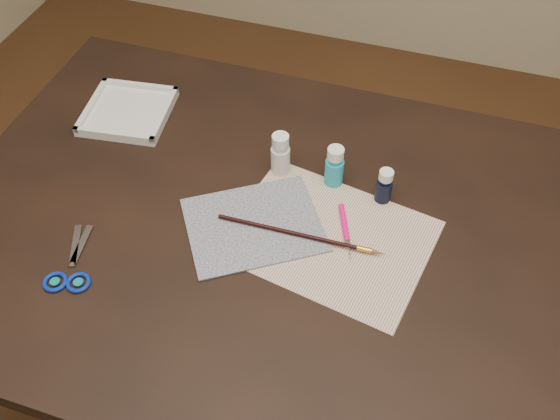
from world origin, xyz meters
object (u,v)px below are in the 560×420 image
(paint_bottle_white, at_px, (280,154))
(paint_bottle_cyan, at_px, (335,166))
(paper, at_px, (329,238))
(canvas, at_px, (254,225))
(paint_bottle_navy, at_px, (384,186))
(palette_tray, at_px, (128,111))
(scissors, at_px, (71,258))

(paint_bottle_white, height_order, paint_bottle_cyan, paint_bottle_white)
(paper, bearing_deg, paint_bottle_white, 134.93)
(canvas, distance_m, paint_bottle_cyan, 0.20)
(canvas, distance_m, paint_bottle_navy, 0.26)
(paint_bottle_white, bearing_deg, palette_tray, 170.69)
(paint_bottle_navy, height_order, scissors, paint_bottle_navy)
(paint_bottle_navy, xyz_separation_m, palette_tray, (-0.59, 0.08, -0.03))
(paper, height_order, canvas, canvas)
(paper, relative_size, scissors, 2.14)
(paint_bottle_navy, bearing_deg, paper, -120.52)
(paint_bottle_white, xyz_separation_m, palette_tray, (-0.37, 0.06, -0.04))
(paper, bearing_deg, scissors, -155.96)
(paint_bottle_white, xyz_separation_m, scissors, (-0.29, -0.33, -0.04))
(paper, height_order, paint_bottle_white, paint_bottle_white)
(paint_bottle_cyan, distance_m, paint_bottle_navy, 0.10)
(paper, relative_size, palette_tray, 2.00)
(paper, relative_size, paint_bottle_navy, 4.73)
(canvas, bearing_deg, palette_tray, 149.75)
(paper, relative_size, paint_bottle_white, 3.86)
(palette_tray, bearing_deg, paint_bottle_white, -9.31)
(paint_bottle_navy, relative_size, scissors, 0.45)
(canvas, height_order, scissors, scissors)
(paint_bottle_white, bearing_deg, scissors, -131.17)
(paper, height_order, paint_bottle_navy, paint_bottle_navy)
(paint_bottle_cyan, distance_m, palette_tray, 0.49)
(paper, bearing_deg, canvas, -173.67)
(canvas, xyz_separation_m, paint_bottle_cyan, (0.11, 0.16, 0.04))
(canvas, height_order, palette_tray, palette_tray)
(paint_bottle_white, relative_size, paint_bottle_navy, 1.23)
(palette_tray, bearing_deg, paper, -21.38)
(scissors, bearing_deg, paint_bottle_navy, -80.93)
(paint_bottle_cyan, distance_m, scissors, 0.52)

